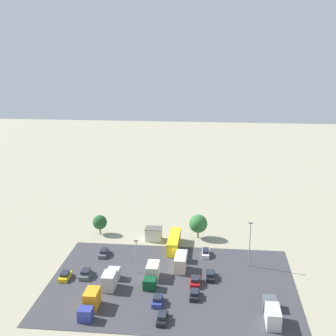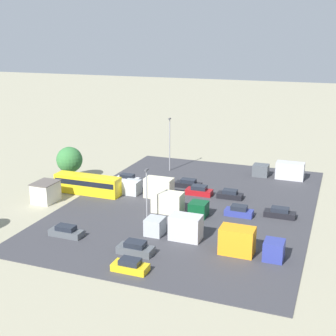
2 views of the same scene
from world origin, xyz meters
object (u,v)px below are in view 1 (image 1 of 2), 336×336
Objects in this scene: parked_car_2 at (206,253)px; parked_truck_0 at (181,261)px; parked_car_1 at (104,253)px; parked_truck_2 at (110,279)px; parked_car_6 at (86,274)px; parked_truck_3 at (152,274)px; parked_truck_1 at (90,303)px; parked_car_4 at (65,276)px; parked_car_0 at (195,281)px; parked_car_8 at (195,295)px; parked_car_7 at (210,276)px; parked_car_5 at (158,300)px; bus at (174,241)px; shed_building at (154,234)px; parked_truck_4 at (272,313)px; parked_car_3 at (162,318)px.

parked_truck_0 reaches higher than parked_car_2.
parked_truck_2 is (-4.68, 13.74, 0.87)m from parked_car_1.
parked_car_6 is 14.16m from parked_truck_3.
parked_car_4 is at bearing -53.30° from parked_truck_1.
parked_car_0 is at bearing 177.85° from parked_car_6.
parked_car_6 reaches higher than parked_car_8.
parked_truck_1 is at bearing -128.97° from parked_truck_0.
parked_car_4 is 24.91m from parked_truck_0.
parked_car_8 is 12.78m from parked_truck_0.
parked_car_7 is 12.30m from parked_truck_3.
parked_car_5 is at bearing -29.47° from parked_truck_2.
parked_truck_2 reaches higher than parked_car_8.
bus is 2.58× the size of parked_car_6.
parked_car_2 is 0.52× the size of parked_truck_3.
shed_building reaches higher than parked_car_1.
parked_car_1 is 24.76m from parked_car_5.
parked_car_7 is 18.13m from parked_truck_4.
parked_car_7 is 20.86m from parked_truck_2.
parked_car_4 is 14.28m from parked_truck_1.
parked_car_0 is at bearing 50.33° from parked_car_5.
parked_truck_2 is (-6.03, 3.14, 0.83)m from parked_car_6.
shed_building reaches higher than parked_car_8.
parked_car_7 is 0.55× the size of parked_truck_3.
parked_truck_3 is at bearing 10.12° from parked_car_7.
parked_truck_3 is at bearing 147.30° from parked_car_8.
parked_car_6 is 0.53× the size of parked_truck_3.
parked_car_6 is at bearing 60.84° from shed_building.
bus is 2.54× the size of parked_car_3.
parked_car_1 is at bearing -82.55° from parked_truck_1.
parked_car_4 is at bearing 3.43° from parked_truck_3.
parked_truck_4 reaches higher than parked_car_0.
parked_car_2 is 28.20m from parked_truck_4.
parked_car_4 is (5.47, 11.85, -0.02)m from parked_car_1.
parked_truck_2 is at bearing 152.53° from parked_car_6.
parked_truck_4 is (-17.73, 18.45, -0.07)m from parked_truck_0.
shed_building is at bearing -119.16° from parked_car_6.
parked_car_2 is 0.56× the size of parked_truck_1.
parked_truck_4 reaches higher than parked_car_2.
parked_car_4 is 4.31m from parked_car_6.
parked_truck_0 reaches higher than parked_car_1.
parked_truck_0 is (-18.29, 4.41, 0.87)m from parked_car_1.
parked_car_4 is at bearing 54.51° from shed_building.
bus is 16.98m from parked_car_1.
parked_truck_3 reaches higher than parked_car_6.
parked_truck_2 reaches higher than shed_building.
parked_car_2 is at bearing 82.81° from parked_car_0.
parked_truck_1 is 9.67m from parked_truck_2.
parked_car_3 is (-6.34, 35.54, -0.93)m from shed_building.
parked_truck_1 is at bearing -160.66° from parked_car_8.
parked_truck_4 is at bearing -23.90° from parked_car_8.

